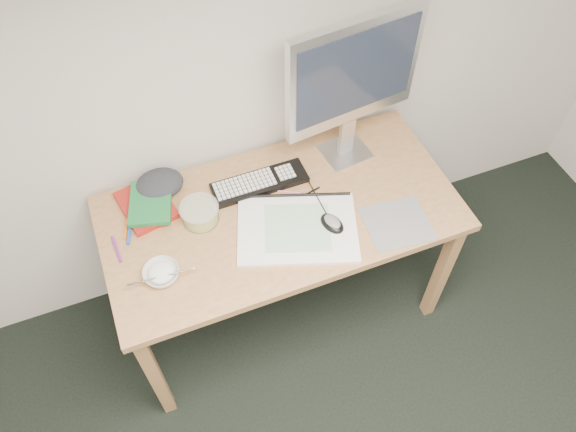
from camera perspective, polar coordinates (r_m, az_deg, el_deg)
name	(u,v)px	position (r m, az deg, el deg)	size (l,w,h in m)	color
desk	(281,223)	(2.27, -0.74, -0.75)	(1.40, 0.70, 0.75)	tan
mousepad	(397,223)	(2.21, 11.04, -0.75)	(0.24, 0.22, 0.00)	gray
sketchpad	(297,229)	(2.15, 0.95, -1.28)	(0.46, 0.33, 0.01)	silver
keyboard	(260,183)	(2.29, -2.90, 3.39)	(0.39, 0.12, 0.02)	black
monitor	(353,77)	(2.15, 6.66, 13.87)	(0.56, 0.19, 0.65)	silver
mouse	(332,222)	(2.14, 4.52, -0.58)	(0.07, 0.11, 0.04)	black
rice_bowl	(162,274)	(2.07, -12.72, -5.74)	(0.13, 0.13, 0.04)	silver
chopsticks	(160,277)	(2.04, -12.89, -6.05)	(0.02, 0.02, 0.24)	silver
fruit_tub	(200,213)	(2.18, -8.94, 0.26)	(0.15, 0.15, 0.07)	#EED154
book_red	(146,205)	(2.28, -14.21, 1.08)	(0.18, 0.24, 0.02)	maroon
book_green	(151,202)	(2.26, -13.79, 1.35)	(0.16, 0.22, 0.02)	#1B6C34
cloth_lump	(160,184)	(2.31, -12.92, 3.18)	(0.16, 0.13, 0.07)	#2A2C33
pencil_pink	(279,191)	(2.27, -0.87, 2.56)	(0.01, 0.01, 0.17)	pink
pencil_tan	(270,199)	(2.24, -1.84, 1.69)	(0.01, 0.01, 0.19)	tan
pencil_black	(301,197)	(2.25, 1.29, 1.93)	(0.01, 0.01, 0.19)	black
marker_blue	(130,229)	(2.23, -15.76, -1.25)	(0.01, 0.01, 0.14)	blue
marker_orange	(127,226)	(2.24, -16.08, -0.98)	(0.01, 0.01, 0.12)	orange
marker_purple	(117,249)	(2.19, -17.02, -3.23)	(0.01, 0.01, 0.12)	#80278F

